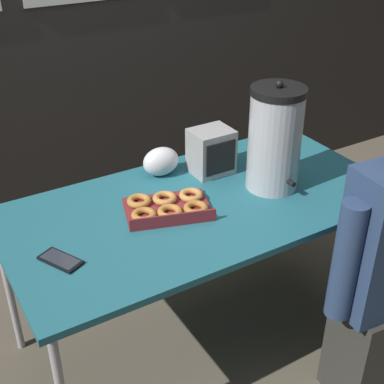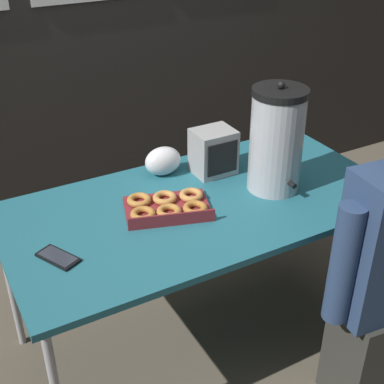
{
  "view_description": "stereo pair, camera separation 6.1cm",
  "coord_description": "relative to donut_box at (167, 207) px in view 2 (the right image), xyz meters",
  "views": [
    {
      "loc": [
        -0.98,
        -1.57,
        1.87
      ],
      "look_at": [
        -0.04,
        0.0,
        0.8
      ],
      "focal_mm": 50.0,
      "sensor_mm": 36.0,
      "label": 1
    },
    {
      "loc": [
        -0.93,
        -1.6,
        1.87
      ],
      "look_at": [
        -0.04,
        0.0,
        0.8
      ],
      "focal_mm": 50.0,
      "sensor_mm": 36.0,
      "label": 2
    }
  ],
  "objects": [
    {
      "name": "ground_plane",
      "position": [
        0.15,
        -0.01,
        -0.76
      ],
      "size": [
        12.0,
        12.0,
        0.0
      ],
      "primitive_type": "plane",
      "color": "brown"
    },
    {
      "name": "back_wall",
      "position": [
        0.15,
        1.19,
        0.52
      ],
      "size": [
        6.0,
        0.11,
        2.54
      ],
      "color": "#282623",
      "rests_on": "ground"
    },
    {
      "name": "folding_table",
      "position": [
        0.15,
        -0.01,
        -0.06
      ],
      "size": [
        1.59,
        0.81,
        0.74
      ],
      "color": "#236675",
      "rests_on": "ground"
    },
    {
      "name": "donut_box",
      "position": [
        0.0,
        0.0,
        0.0
      ],
      "size": [
        0.38,
        0.32,
        0.05
      ],
      "rotation": [
        0.0,
        0.0,
        -0.3
      ],
      "color": "maroon",
      "rests_on": "folding_table"
    },
    {
      "name": "coffee_urn",
      "position": [
        0.48,
        -0.05,
        0.2
      ],
      "size": [
        0.22,
        0.25,
        0.47
      ],
      "color": "#B7B7BC",
      "rests_on": "folding_table"
    },
    {
      "name": "cell_phone",
      "position": [
        -0.47,
        -0.09,
        -0.01
      ],
      "size": [
        0.13,
        0.17,
        0.01
      ],
      "rotation": [
        0.0,
        0.0,
        0.46
      ],
      "color": "black",
      "rests_on": "folding_table"
    },
    {
      "name": "space_heater",
      "position": [
        0.32,
        0.19,
        0.08
      ],
      "size": [
        0.18,
        0.15,
        0.2
      ],
      "color": "#9E9E9E",
      "rests_on": "folding_table"
    },
    {
      "name": "plastic_bag",
      "position": [
        0.12,
        0.28,
        0.04
      ],
      "size": [
        0.17,
        0.11,
        0.13
      ],
      "color": "white",
      "rests_on": "folding_table"
    }
  ]
}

